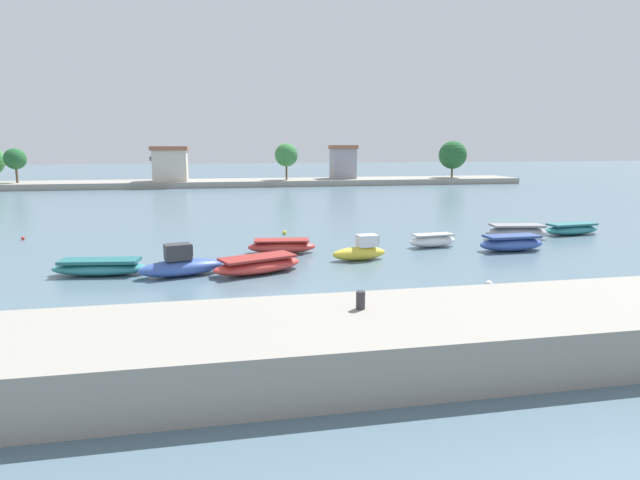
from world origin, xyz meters
TOP-DOWN VIEW (x-y plane):
  - ground_plane at (0.00, 0.00)m, footprint 400.00×400.00m
  - seawall_embankment at (0.00, -7.04)m, footprint 72.42×5.78m
  - mooring_bollard at (2.22, -6.29)m, footprint 0.32×0.32m
  - moored_boat_1 at (-9.15, 7.94)m, footprint 5.60×2.40m
  - moored_boat_2 at (-4.63, 6.86)m, footprint 5.01×2.82m
  - moored_boat_3 at (-0.31, 6.68)m, footprint 5.78×3.87m
  - moored_boat_4 at (1.73, 12.12)m, footprint 4.81×2.19m
  - moored_boat_5 at (6.46, 8.92)m, footprint 3.70×1.58m
  - moored_boat_6 at (12.76, 12.13)m, footprint 3.78×1.66m
  - moored_boat_7 at (17.62, 9.78)m, footprint 4.80×1.87m
  - moored_boat_8 at (20.41, 13.70)m, footprint 5.14×2.65m
  - moored_boat_9 at (26.22, 14.98)m, footprint 5.27×2.16m
  - mooring_buoy_0 at (11.11, 1.02)m, footprint 0.43×0.43m
  - mooring_buoy_1 at (2.88, 19.66)m, footprint 0.33×0.33m
  - mooring_buoy_3 at (-17.57, 21.07)m, footprint 0.27×0.27m
  - distant_shoreline at (-2.90, 74.59)m, footprint 110.33×10.08m

SIDE VIEW (x-z plane):
  - ground_plane at x=0.00m, z-range 0.00..0.00m
  - mooring_buoy_3 at x=-17.57m, z-range 0.00..0.27m
  - mooring_buoy_1 at x=2.88m, z-range 0.00..0.33m
  - mooring_buoy_0 at x=11.11m, z-range 0.00..0.43m
  - moored_boat_1 at x=-9.15m, z-range -0.03..0.89m
  - moored_boat_9 at x=26.22m, z-range -0.02..0.92m
  - moored_boat_4 at x=1.73m, z-range -0.02..0.92m
  - moored_boat_6 at x=12.76m, z-range -0.02..0.95m
  - moored_boat_3 at x=-0.31m, z-range -0.02..0.96m
  - moored_boat_7 at x=17.62m, z-range -0.02..1.08m
  - moored_boat_8 at x=20.41m, z-range -0.02..1.18m
  - moored_boat_5 at x=6.46m, z-range -0.22..1.41m
  - moored_boat_2 at x=-4.63m, z-range -0.31..1.53m
  - seawall_embankment at x=0.00m, z-range 0.00..1.76m
  - mooring_bollard at x=2.22m, z-range 1.76..2.38m
  - distant_shoreline at x=-2.90m, z-range -1.76..6.74m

